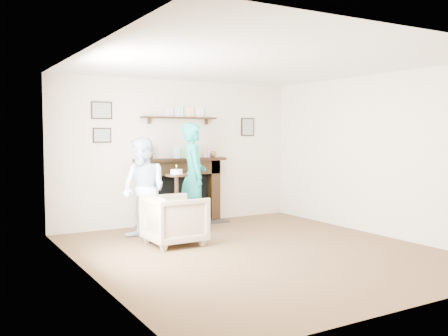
{
  "coord_description": "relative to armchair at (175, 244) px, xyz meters",
  "views": [
    {
      "loc": [
        -3.72,
        -5.45,
        1.58
      ],
      "look_at": [
        0.0,
        0.9,
        1.07
      ],
      "focal_mm": 40.0,
      "sensor_mm": 36.0,
      "label": 1
    }
  ],
  "objects": [
    {
      "name": "ground",
      "position": [
        0.78,
        -0.95,
        0.0
      ],
      "size": [
        5.0,
        5.0,
        0.0
      ],
      "primitive_type": "plane",
      "color": "brown",
      "rests_on": "ground"
    },
    {
      "name": "room_shell",
      "position": [
        0.78,
        -0.25,
        1.62
      ],
      "size": [
        4.54,
        5.02,
        2.52
      ],
      "color": "beige",
      "rests_on": "ground"
    },
    {
      "name": "armchair",
      "position": [
        0.0,
        0.0,
        0.0
      ],
      "size": [
        0.79,
        0.77,
        0.71
      ],
      "primitive_type": "imported",
      "rotation": [
        0.0,
        0.0,
        1.59
      ],
      "color": "tan",
      "rests_on": "ground"
    },
    {
      "name": "man",
      "position": [
        -0.26,
        0.5,
        0.0
      ],
      "size": [
        0.82,
        0.91,
        1.52
      ],
      "primitive_type": "imported",
      "rotation": [
        0.0,
        0.0,
        -1.17
      ],
      "color": "silver",
      "rests_on": "ground"
    },
    {
      "name": "woman",
      "position": [
        0.78,
        0.95,
        0.0
      ],
      "size": [
        0.59,
        0.74,
        1.76
      ],
      "primitive_type": "imported",
      "rotation": [
        0.0,
        0.0,
        1.27
      ],
      "color": "#20B79E",
      "rests_on": "ground"
    },
    {
      "name": "pedestal_table",
      "position": [
        0.26,
        0.5,
        0.68
      ],
      "size": [
        0.34,
        0.34,
        1.1
      ],
      "color": "black",
      "rests_on": "ground"
    }
  ]
}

